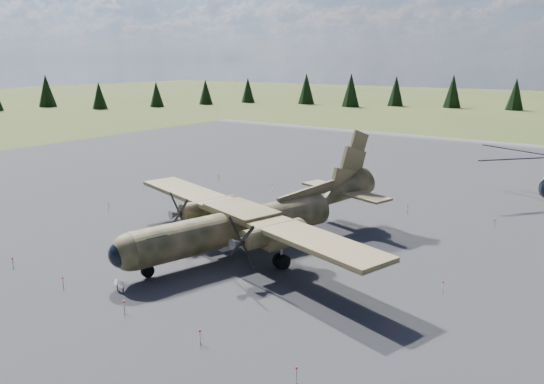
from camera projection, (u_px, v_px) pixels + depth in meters
The scene contains 7 objects.
ground at pixel (240, 244), 43.09m from camera, with size 500.00×500.00×0.00m, color brown.
apron at pixel (304, 215), 51.03m from camera, with size 120.00×120.00×0.04m, color slate.
transport_plane at pixel (252, 218), 41.04m from camera, with size 27.27×24.33×9.11m.
info_placard_left at pixel (116, 283), 34.25m from camera, with size 0.53×0.33×0.78m.
info_placard_right at pixel (122, 286), 33.86m from camera, with size 0.53×0.33×0.77m.
barrier_fence at pixel (235, 237), 43.16m from camera, with size 33.12×29.62×0.85m.
treeline at pixel (216, 187), 42.26m from camera, with size 288.59×287.77×10.85m.
Camera 1 is at (25.49, -31.91, 14.60)m, focal length 35.00 mm.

